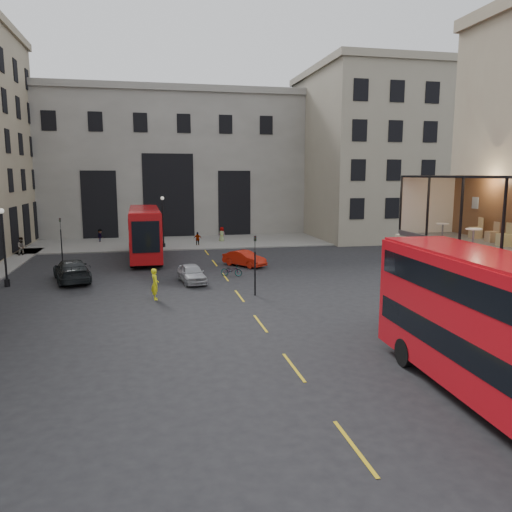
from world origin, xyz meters
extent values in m
plane|color=black|center=(0.00, 0.00, 0.00)|extent=(140.00, 140.00, 0.00)
cube|color=black|center=(4.98, 0.00, 2.00)|extent=(0.08, 9.20, 3.00)
cube|color=beige|center=(6.50, 5.00, 6.05)|extent=(3.00, 0.04, 2.90)
cube|color=black|center=(6.50, 0.00, 7.50)|extent=(3.00, 10.00, 0.04)
cube|color=slate|center=(5.00, 0.00, 4.70)|extent=(0.12, 10.00, 0.18)
cube|color=black|center=(5.00, 0.00, 7.45)|extent=(0.12, 10.00, 0.10)
cube|color=beige|center=(7.92, 3.20, 6.20)|extent=(0.04, 0.45, 0.55)
cylinder|color=#FFD899|center=(7.30, 2.00, 7.45)|extent=(0.12, 0.12, 0.05)
cube|color=tan|center=(6.50, 0.00, 2.25)|extent=(3.00, 11.00, 4.50)
cube|color=slate|center=(6.50, 0.00, 4.55)|extent=(3.00, 10.00, 0.10)
cube|color=gray|center=(-5.00, 48.00, 9.00)|extent=(34.00, 10.00, 18.00)
cube|color=gray|center=(-5.00, 48.00, 17.60)|extent=(35.00, 10.60, 0.80)
cube|color=black|center=(-5.00, 42.96, 5.00)|extent=(6.00, 0.12, 10.00)
cube|color=black|center=(-13.00, 42.96, 4.00)|extent=(4.00, 0.12, 8.00)
cube|color=black|center=(3.00, 42.96, 4.00)|extent=(4.00, 0.12, 8.00)
cube|color=gray|center=(20.00, 40.00, 10.00)|extent=(16.00, 18.00, 20.00)
cube|color=gray|center=(20.00, 40.00, 19.60)|extent=(16.60, 18.60, 0.80)
cube|color=slate|center=(-6.00, 38.00, 0.06)|extent=(40.00, 12.00, 0.12)
cylinder|color=black|center=(-1.00, 12.00, 1.40)|extent=(0.10, 0.10, 2.80)
imported|color=black|center=(-1.00, 12.00, 3.30)|extent=(0.16, 0.20, 1.00)
cylinder|color=black|center=(-15.00, 28.00, 1.40)|extent=(0.10, 0.10, 2.80)
imported|color=black|center=(-15.00, 28.00, 3.30)|extent=(0.16, 0.20, 1.00)
cylinder|color=black|center=(-17.00, 18.00, 2.50)|extent=(0.14, 0.14, 5.00)
cylinder|color=black|center=(-17.00, 18.00, 0.25)|extent=(0.36, 0.36, 0.50)
sphere|color=silver|center=(-17.00, 18.00, 5.15)|extent=(0.36, 0.36, 0.36)
cylinder|color=black|center=(-6.00, 34.00, 2.50)|extent=(0.14, 0.14, 5.00)
cylinder|color=black|center=(-6.00, 34.00, 0.25)|extent=(0.36, 0.36, 0.50)
sphere|color=silver|center=(-6.00, 34.00, 5.15)|extent=(0.36, 0.36, 0.36)
cube|color=red|center=(3.50, -4.76, 2.63)|extent=(3.19, 12.41, 4.37)
cube|color=black|center=(3.50, -4.76, 2.02)|extent=(3.21, 11.74, 0.90)
cube|color=black|center=(3.50, -4.76, 3.98)|extent=(3.21, 11.74, 0.90)
cube|color=red|center=(3.50, -4.76, 4.85)|extent=(3.07, 12.16, 0.13)
cylinder|color=black|center=(2.34, -0.78, 0.56)|extent=(0.35, 1.13, 1.12)
cylinder|color=black|center=(4.90, -0.86, 0.56)|extent=(0.35, 1.13, 1.12)
cube|color=#A40B0E|center=(-7.79, 27.44, 2.44)|extent=(2.80, 11.48, 4.05)
cube|color=black|center=(-7.79, 27.44, 1.87)|extent=(2.83, 10.85, 0.83)
cube|color=black|center=(-7.79, 27.44, 3.69)|extent=(2.83, 10.85, 0.83)
cube|color=#A40B0E|center=(-7.79, 27.44, 4.50)|extent=(2.70, 11.24, 0.12)
cylinder|color=black|center=(-9.04, 31.08, 0.52)|extent=(0.31, 1.04, 1.04)
cylinder|color=black|center=(-6.68, 31.12, 0.52)|extent=(0.31, 1.04, 1.04)
cylinder|color=black|center=(-8.90, 23.42, 0.52)|extent=(0.31, 1.04, 1.04)
cylinder|color=black|center=(-6.54, 23.46, 0.52)|extent=(0.31, 1.04, 1.04)
imported|color=#ABADB3|center=(-4.58, 16.64, 0.66)|extent=(2.07, 4.03, 1.31)
imported|color=#B0190A|center=(0.25, 22.12, 0.64)|extent=(3.45, 3.90, 1.28)
imported|color=black|center=(-12.90, 18.81, 0.79)|extent=(3.47, 5.84, 1.59)
imported|color=gray|center=(-1.46, 18.31, 0.42)|extent=(1.69, 1.15, 0.84)
imported|color=#FEFB1A|center=(-7.18, 12.24, 0.96)|extent=(0.52, 0.74, 1.92)
imported|color=gray|center=(-18.98, 31.17, 0.91)|extent=(1.09, 1.00, 1.83)
imported|color=gray|center=(-12.78, 39.57, 0.78)|extent=(0.91, 1.15, 1.55)
imported|color=gray|center=(-2.41, 34.65, 0.76)|extent=(0.92, 0.44, 1.52)
imported|color=gray|center=(0.58, 37.37, 0.86)|extent=(0.99, 0.97, 1.72)
cylinder|color=white|center=(5.36, -0.37, 5.38)|extent=(0.64, 0.64, 0.04)
cylinder|color=slate|center=(5.36, -0.37, 4.99)|extent=(0.09, 0.09, 0.74)
cylinder|color=slate|center=(5.36, -0.37, 4.62)|extent=(0.47, 0.47, 0.03)
cylinder|color=beige|center=(5.93, 2.68, 5.29)|extent=(0.57, 0.57, 0.04)
cylinder|color=slate|center=(5.93, 2.68, 4.95)|extent=(0.08, 0.08, 0.66)
cylinder|color=slate|center=(5.93, 2.68, 4.61)|extent=(0.42, 0.42, 0.03)
cube|color=tan|center=(7.01, -0.11, 4.86)|extent=(0.52, 0.52, 0.51)
cube|color=tan|center=(7.22, -0.13, 5.34)|extent=(0.09, 0.48, 0.46)
cube|color=tan|center=(7.36, 1.13, 4.84)|extent=(0.49, 0.49, 0.47)
cube|color=tan|center=(7.56, 1.11, 5.28)|extent=(0.09, 0.44, 0.42)
cube|color=tan|center=(7.50, 2.45, 4.86)|extent=(0.57, 0.57, 0.51)
cube|color=tan|center=(7.71, 2.41, 5.34)|extent=(0.15, 0.48, 0.46)
camera|label=1|loc=(-7.40, -18.02, 7.54)|focal=35.00mm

